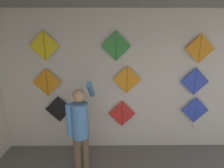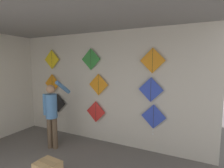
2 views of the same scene
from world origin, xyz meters
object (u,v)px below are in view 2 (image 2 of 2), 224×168
(kite_4, at_px, (98,85))
(kite_7, at_px, (91,59))
(kite_3, at_px, (52,84))
(kite_5, at_px, (151,90))
(kite_6, at_px, (52,60))
(kite_1, at_px, (96,112))
(kite_2, at_px, (153,118))
(kite_8, at_px, (153,61))
(shopkeeper, at_px, (52,110))
(kite_0, at_px, (58,104))

(kite_4, height_order, kite_7, kite_7)
(kite_3, relative_size, kite_5, 1.00)
(kite_3, distance_m, kite_6, 0.69)
(kite_1, bearing_deg, kite_2, -0.03)
(kite_7, bearing_deg, kite_8, 0.00)
(kite_4, xyz_separation_m, kite_5, (1.33, 0.00, -0.04))
(shopkeeper, bearing_deg, kite_1, 33.99)
(shopkeeper, xyz_separation_m, kite_2, (2.21, 0.80, -0.10))
(kite_3, bearing_deg, kite_0, -0.21)
(kite_5, relative_size, kite_7, 1.00)
(kite_2, bearing_deg, kite_7, 179.98)
(shopkeeper, relative_size, kite_8, 2.95)
(kite_2, distance_m, kite_6, 3.23)
(kite_1, height_order, kite_5, kite_5)
(shopkeeper, xyz_separation_m, kite_4, (0.80, 0.81, 0.57))
(kite_6, relative_size, kite_7, 1.00)
(shopkeeper, xyz_separation_m, kite_1, (0.71, 0.81, -0.14))
(kite_5, xyz_separation_m, kite_6, (-2.88, 0.00, 0.69))
(kite_4, distance_m, kite_8, 1.48)
(kite_3, bearing_deg, kite_7, 0.00)
(kite_1, distance_m, kite_7, 1.36)
(shopkeeper, distance_m, kite_8, 2.58)
(kite_8, bearing_deg, kite_4, 180.00)
(kite_5, distance_m, kite_7, 1.69)
(kite_0, bearing_deg, shopkeeper, -54.71)
(kite_0, height_order, kite_3, kite_3)
(kite_0, height_order, kite_6, kite_6)
(kite_5, relative_size, kite_8, 1.00)
(kite_7, relative_size, kite_8, 1.00)
(kite_6, xyz_separation_m, kite_7, (1.33, 0.00, -0.01))
(kite_7, distance_m, kite_8, 1.57)
(kite_8, bearing_deg, kite_0, -179.99)
(kite_6, bearing_deg, kite_4, 0.00)
(kite_0, height_order, kite_1, kite_0)
(kite_2, relative_size, kite_8, 1.25)
(kite_4, xyz_separation_m, kite_8, (1.35, 0.00, 0.59))
(shopkeeper, distance_m, kite_7, 1.56)
(kite_6, relative_size, kite_8, 1.00)
(kite_8, bearing_deg, shopkeeper, -159.49)
(kite_0, relative_size, kite_3, 1.25)
(kite_4, bearing_deg, kite_2, -0.03)
(kite_1, distance_m, kite_3, 1.61)
(kite_1, height_order, kite_6, kite_6)
(kite_5, bearing_deg, kite_3, 180.00)
(kite_7, bearing_deg, kite_0, -179.97)
(kite_3, bearing_deg, kite_4, 0.00)
(kite_5, bearing_deg, kite_2, -0.53)
(kite_7, bearing_deg, kite_5, 0.00)
(shopkeeper, height_order, kite_5, kite_5)
(kite_6, distance_m, kite_8, 2.90)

